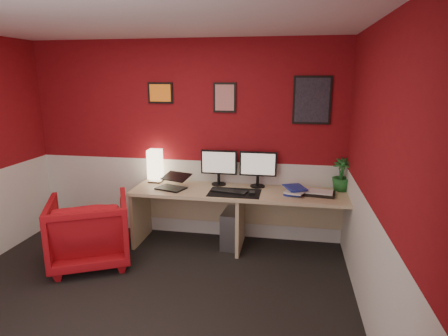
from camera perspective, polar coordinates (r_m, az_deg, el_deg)
ground at (r=3.73m, az=-13.23°, el=-20.01°), size 4.00×3.50×0.01m
ceiling at (r=3.15m, az=-15.87°, el=21.48°), size 4.00×3.50×0.01m
wall_back at (r=4.83m, az=-5.90°, el=4.11°), size 4.00×0.01×2.50m
wall_right at (r=3.01m, az=22.82°, el=-2.73°), size 0.01×3.50×2.50m
wainscot_back at (r=5.00m, az=-5.71°, el=-4.41°), size 4.00×0.01×1.00m
wainscot_right at (r=3.29m, az=21.49°, el=-15.37°), size 0.01×3.50×1.00m
desk at (r=4.58m, az=2.49°, el=-7.85°), size 2.60×0.65×0.73m
shoji_lamp at (r=4.87m, az=-10.40°, el=0.20°), size 0.16×0.16×0.40m
laptop at (r=4.55m, az=-8.08°, el=-1.84°), size 0.39×0.32×0.22m
monitor_left at (r=4.64m, az=-0.82°, el=0.90°), size 0.45×0.06×0.58m
monitor_right at (r=4.57m, az=5.17°, el=0.65°), size 0.45×0.06×0.58m
desk_mat at (r=4.38m, az=1.61°, el=-3.77°), size 0.60×0.38×0.01m
keyboard at (r=4.40m, az=0.78°, el=-3.53°), size 0.44×0.22×0.02m
mouse at (r=4.33m, az=4.28°, el=-3.78°), size 0.07×0.11×0.03m
book_bottom at (r=4.43m, az=9.29°, el=-3.61°), size 0.24×0.29×0.02m
book_middle at (r=4.43m, az=9.67°, el=-3.26°), size 0.30×0.35×0.02m
book_top at (r=4.39m, az=9.43°, el=-3.07°), size 0.30×0.34×0.03m
zen_tray at (r=4.45m, az=14.24°, el=-3.76°), size 0.38×0.30×0.03m
potted_plant at (r=4.63m, az=17.41°, el=-0.99°), size 0.24×0.24×0.39m
pc_tower at (r=4.71m, az=1.22°, el=-9.06°), size 0.23×0.46×0.45m
armchair at (r=4.49m, az=-19.70°, el=-8.88°), size 1.11×1.12×0.77m
art_left at (r=4.84m, az=-9.62°, el=11.17°), size 0.32×0.02×0.26m
art_center at (r=4.64m, az=0.11°, el=10.63°), size 0.28×0.02×0.36m
art_right at (r=4.57m, az=13.21°, el=9.99°), size 0.44×0.02×0.56m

